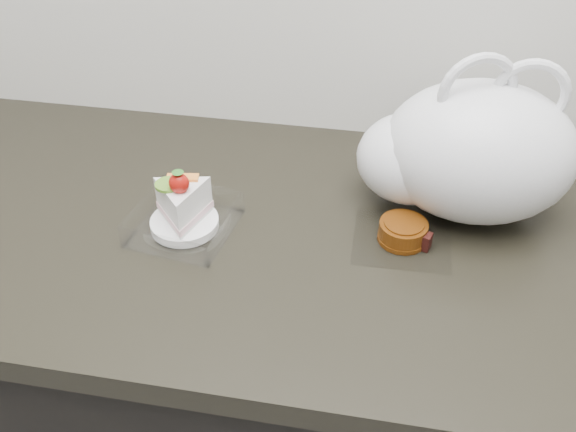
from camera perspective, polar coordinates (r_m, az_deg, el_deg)
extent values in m
cube|color=black|center=(1.34, 2.87, -17.20)|extent=(2.00, 0.60, 0.86)
cube|color=black|center=(1.00, 3.66, -2.35)|extent=(2.04, 0.64, 0.04)
cube|color=white|center=(1.00, -9.12, -1.03)|extent=(0.16, 0.16, 0.00)
cylinder|color=white|center=(1.00, -9.17, -0.63)|extent=(0.10, 0.10, 0.01)
ellipsoid|color=red|center=(0.94, -9.66, 2.89)|extent=(0.03, 0.03, 0.03)
cone|color=#2D7223|center=(0.93, -9.76, 3.65)|extent=(0.02, 0.02, 0.01)
cylinder|color=#71A530|center=(0.96, -10.64, 2.76)|extent=(0.04, 0.04, 0.00)
cube|color=orange|center=(0.97, -9.35, 3.39)|extent=(0.05, 0.02, 0.00)
cube|color=white|center=(0.98, 10.08, -2.08)|extent=(0.15, 0.14, 0.00)
cylinder|color=#62340B|center=(0.97, 10.18, -1.37)|extent=(0.09, 0.09, 0.03)
cylinder|color=#62340B|center=(0.98, 10.10, -1.90)|extent=(0.09, 0.09, 0.01)
cylinder|color=#62340B|center=(0.96, 10.29, -0.60)|extent=(0.07, 0.07, 0.00)
cube|color=black|center=(0.97, 11.99, -2.18)|extent=(0.02, 0.02, 0.03)
ellipsoid|color=white|center=(1.01, 16.53, 5.47)|extent=(0.33, 0.28, 0.22)
ellipsoid|color=white|center=(1.01, 10.90, 5.03)|extent=(0.20, 0.18, 0.14)
torus|color=white|center=(0.96, 16.49, 10.51)|extent=(0.12, 0.06, 0.12)
torus|color=white|center=(0.98, 20.73, 10.03)|extent=(0.11, 0.02, 0.11)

